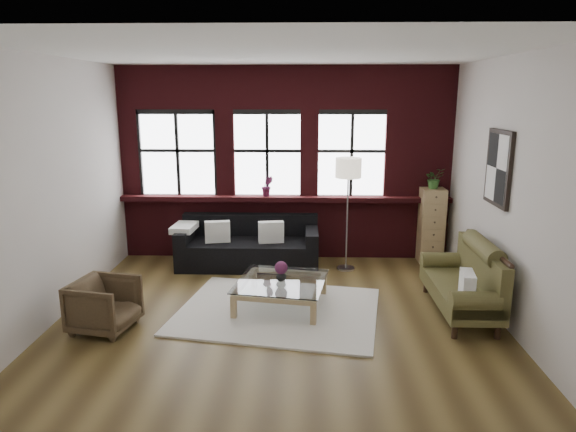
{
  "coord_description": "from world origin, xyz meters",
  "views": [
    {
      "loc": [
        0.3,
        -6.08,
        2.74
      ],
      "look_at": [
        0.1,
        0.6,
        1.15
      ],
      "focal_mm": 32.0,
      "sensor_mm": 36.0,
      "label": 1
    }
  ],
  "objects_px": {
    "dark_sofa": "(248,242)",
    "armchair": "(104,305)",
    "vase": "(281,275)",
    "coffee_table": "(281,294)",
    "vintage_settee": "(460,280)",
    "floor_lamp": "(347,210)",
    "drawer_chest": "(431,225)"
  },
  "relations": [
    {
      "from": "dark_sofa",
      "to": "armchair",
      "type": "relative_size",
      "value": 3.27
    },
    {
      "from": "vase",
      "to": "coffee_table",
      "type": "bearing_deg",
      "value": -90.0
    },
    {
      "from": "dark_sofa",
      "to": "armchair",
      "type": "distance_m",
      "value": 2.81
    },
    {
      "from": "armchair",
      "to": "vintage_settee",
      "type": "bearing_deg",
      "value": -70.49
    },
    {
      "from": "coffee_table",
      "to": "armchair",
      "type": "bearing_deg",
      "value": -160.2
    },
    {
      "from": "vase",
      "to": "floor_lamp",
      "type": "bearing_deg",
      "value": 57.41
    },
    {
      "from": "armchair",
      "to": "floor_lamp",
      "type": "height_order",
      "value": "floor_lamp"
    },
    {
      "from": "dark_sofa",
      "to": "vintage_settee",
      "type": "bearing_deg",
      "value": -31.86
    },
    {
      "from": "coffee_table",
      "to": "drawer_chest",
      "type": "distance_m",
      "value": 3.14
    },
    {
      "from": "dark_sofa",
      "to": "vase",
      "type": "height_order",
      "value": "dark_sofa"
    },
    {
      "from": "armchair",
      "to": "vase",
      "type": "xyz_separation_m",
      "value": [
        2.06,
        0.74,
        0.12
      ]
    },
    {
      "from": "dark_sofa",
      "to": "coffee_table",
      "type": "bearing_deg",
      "value": -69.99
    },
    {
      "from": "coffee_table",
      "to": "vase",
      "type": "distance_m",
      "value": 0.26
    },
    {
      "from": "drawer_chest",
      "to": "armchair",
      "type": "bearing_deg",
      "value": -148.75
    },
    {
      "from": "armchair",
      "to": "coffee_table",
      "type": "xyz_separation_m",
      "value": [
        2.06,
        0.74,
        -0.13
      ]
    },
    {
      "from": "dark_sofa",
      "to": "coffee_table",
      "type": "distance_m",
      "value": 1.78
    },
    {
      "from": "vintage_settee",
      "to": "armchair",
      "type": "relative_size",
      "value": 2.42
    },
    {
      "from": "drawer_chest",
      "to": "dark_sofa",
      "type": "bearing_deg",
      "value": -174.07
    },
    {
      "from": "vintage_settee",
      "to": "armchair",
      "type": "xyz_separation_m",
      "value": [
        -4.34,
        -0.61,
        -0.13
      ]
    },
    {
      "from": "armchair",
      "to": "drawer_chest",
      "type": "relative_size",
      "value": 0.55
    },
    {
      "from": "vase",
      "to": "floor_lamp",
      "type": "height_order",
      "value": "floor_lamp"
    },
    {
      "from": "armchair",
      "to": "vase",
      "type": "bearing_deg",
      "value": -58.67
    },
    {
      "from": "dark_sofa",
      "to": "armchair",
      "type": "xyz_separation_m",
      "value": [
        -1.46,
        -2.4,
        -0.09
      ]
    },
    {
      "from": "armchair",
      "to": "coffee_table",
      "type": "relative_size",
      "value": 0.61
    },
    {
      "from": "vintage_settee",
      "to": "floor_lamp",
      "type": "height_order",
      "value": "floor_lamp"
    },
    {
      "from": "vintage_settee",
      "to": "floor_lamp",
      "type": "relative_size",
      "value": 0.86
    },
    {
      "from": "vase",
      "to": "drawer_chest",
      "type": "distance_m",
      "value": 3.11
    },
    {
      "from": "dark_sofa",
      "to": "armchair",
      "type": "bearing_deg",
      "value": -121.3
    },
    {
      "from": "dark_sofa",
      "to": "drawer_chest",
      "type": "relative_size",
      "value": 1.81
    },
    {
      "from": "dark_sofa",
      "to": "floor_lamp",
      "type": "relative_size",
      "value": 1.16
    },
    {
      "from": "drawer_chest",
      "to": "floor_lamp",
      "type": "xyz_separation_m",
      "value": [
        -1.43,
        -0.44,
        0.35
      ]
    },
    {
      "from": "armchair",
      "to": "vase",
      "type": "relative_size",
      "value": 4.81
    }
  ]
}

